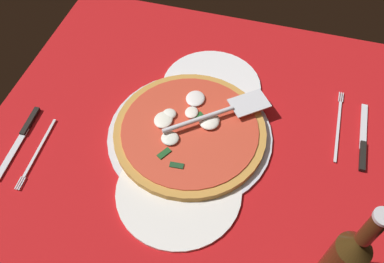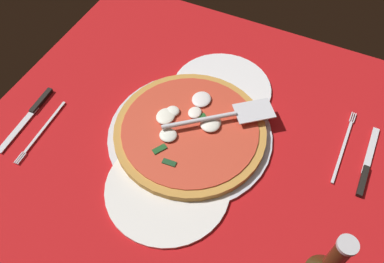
{
  "view_description": "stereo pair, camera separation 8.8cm",
  "coord_description": "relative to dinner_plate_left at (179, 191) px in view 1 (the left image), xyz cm",
  "views": [
    {
      "loc": [
        -47.59,
        -14.63,
        73.14
      ],
      "look_at": [
        2.37,
        -0.49,
        2.09
      ],
      "focal_mm": 37.53,
      "sensor_mm": 36.0,
      "label": 1
    },
    {
      "loc": [
        -44.5,
        -22.85,
        73.14
      ],
      "look_at": [
        2.37,
        -0.49,
        2.09
      ],
      "focal_mm": 37.53,
      "sensor_mm": 36.0,
      "label": 2
    }
  ],
  "objects": [
    {
      "name": "pizza_server",
      "position": [
        19.23,
        -4.28,
        4.03
      ],
      "size": [
        18.25,
        21.55,
        1.0
      ],
      "rotation": [
        0.0,
        0.0,
        5.39
      ],
      "color": "silver",
      "rests_on": "pizza"
    },
    {
      "name": "checker_pattern",
      "position": [
        11.62,
        1.66,
        -0.55
      ],
      "size": [
        90.96,
        90.96,
        0.1
      ],
      "color": "white",
      "rests_on": "ground_plane"
    },
    {
      "name": "ground_plane",
      "position": [
        11.62,
        1.66,
        -1.0
      ],
      "size": [
        90.96,
        90.96,
        0.8
      ],
      "primitive_type": "cube",
      "color": "#B21316"
    },
    {
      "name": "pizza_pan",
      "position": [
        13.98,
        1.17,
        -0.0
      ],
      "size": [
        36.51,
        36.51,
        0.99
      ],
      "primitive_type": "cylinder",
      "color": "silver",
      "rests_on": "ground_plane"
    },
    {
      "name": "beer_bottle",
      "position": [
        -8.47,
        -30.87,
        9.05
      ],
      "size": [
        5.65,
        5.65,
        25.13
      ],
      "color": "#36250E",
      "rests_on": "ground_plane"
    },
    {
      "name": "dinner_plate_left",
      "position": [
        0.0,
        0.0,
        0.0
      ],
      "size": [
        25.48,
        25.48,
        1.0
      ],
      "primitive_type": "cylinder",
      "color": "silver",
      "rests_on": "ground_plane"
    },
    {
      "name": "dinner_plate_right",
      "position": [
        29.64,
        0.64,
        0.0
      ],
      "size": [
        23.92,
        23.92,
        1.0
      ],
      "primitive_type": "cylinder",
      "color": "white",
      "rests_on": "ground_plane"
    },
    {
      "name": "place_setting_near",
      "position": [
        23.91,
        -32.87,
        -0.14
      ],
      "size": [
        21.19,
        12.39,
        1.4
      ],
      "rotation": [
        0.0,
        0.0,
        -0.01
      ],
      "color": "white",
      "rests_on": "ground_plane"
    },
    {
      "name": "pizza",
      "position": [
        14.1,
        1.26,
        1.5
      ],
      "size": [
        33.52,
        33.52,
        3.19
      ],
      "color": "#C38A3C",
      "rests_on": "pizza_pan"
    },
    {
      "name": "place_setting_far",
      "position": [
        1.95,
        34.91,
        -0.13
      ],
      "size": [
        20.29,
        12.32,
        1.4
      ],
      "rotation": [
        0.0,
        0.0,
        3.19
      ],
      "color": "white",
      "rests_on": "ground_plane"
    }
  ]
}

